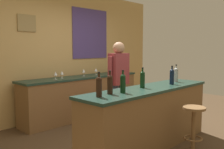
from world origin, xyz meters
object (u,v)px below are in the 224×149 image
(wine_glass_b, at_px, (62,73))
(bartender, at_px, (119,80))
(wine_bottle_b, at_px, (110,84))
(wine_bottle_e, at_px, (172,76))
(wine_bottle_d, at_px, (142,79))
(wine_bottle_f, at_px, (176,74))
(wine_glass_c, at_px, (84,71))
(wine_glass_d, at_px, (96,70))
(wine_bottle_c, at_px, (123,83))
(wine_bottle_a, at_px, (99,86))
(wine_glass_a, at_px, (56,74))
(bar_stool, at_px, (194,122))
(wine_glass_e, at_px, (114,69))

(wine_glass_b, bearing_deg, bartender, -71.95)
(wine_bottle_b, height_order, wine_bottle_e, same)
(wine_bottle_d, relative_size, wine_bottle_f, 1.00)
(wine_glass_b, relative_size, wine_glass_c, 1.00)
(wine_glass_b, xyz_separation_m, wine_glass_d, (0.94, 0.01, 0.00))
(wine_bottle_f, relative_size, wine_glass_b, 1.97)
(bartender, distance_m, wine_bottle_d, 0.85)
(wine_bottle_e, bearing_deg, wine_glass_d, 83.23)
(wine_bottle_b, distance_m, wine_bottle_c, 0.19)
(wine_bottle_a, relative_size, wine_glass_d, 1.97)
(bartender, relative_size, wine_bottle_a, 5.29)
(wine_bottle_b, distance_m, wine_bottle_f, 1.63)
(wine_bottle_e, height_order, wine_glass_a, wine_bottle_e)
(wine_bottle_a, bearing_deg, bar_stool, -25.57)
(bartender, bearing_deg, wine_bottle_c, -134.76)
(wine_bottle_b, bearing_deg, wine_bottle_d, 0.83)
(wine_bottle_d, bearing_deg, wine_glass_e, 54.06)
(wine_bottle_a, bearing_deg, bartender, 33.51)
(wine_bottle_d, bearing_deg, wine_bottle_c, -172.10)
(wine_bottle_d, xyz_separation_m, wine_glass_e, (1.39, 1.92, -0.05))
(wine_bottle_d, bearing_deg, wine_bottle_b, -179.17)
(bar_stool, bearing_deg, wine_bottle_a, 154.43)
(wine_bottle_b, bearing_deg, bar_stool, -32.13)
(wine_glass_a, xyz_separation_m, wine_glass_c, (0.76, 0.06, 0.00))
(wine_bottle_e, relative_size, wine_glass_c, 1.97)
(wine_bottle_d, xyz_separation_m, wine_glass_b, (-0.07, 1.98, -0.05))
(wine_bottle_b, bearing_deg, wine_bottle_c, -18.95)
(wine_glass_c, bearing_deg, wine_glass_d, -0.61)
(bartender, bearing_deg, wine_bottle_a, -146.49)
(wine_bottle_c, distance_m, wine_glass_a, 2.02)
(bartender, xyz_separation_m, wine_bottle_e, (0.30, -0.91, 0.12))
(wine_glass_e, bearing_deg, wine_bottle_c, -133.83)
(bartender, xyz_separation_m, wine_bottle_b, (-1.02, -0.79, 0.12))
(wine_bottle_a, xyz_separation_m, wine_glass_a, (0.68, 1.98, -0.05))
(bar_stool, relative_size, wine_bottle_c, 2.22)
(wine_glass_a, distance_m, wine_glass_b, 0.19)
(wine_bottle_b, bearing_deg, bartender, 37.60)
(bar_stool, height_order, wine_bottle_f, wine_bottle_f)
(wine_bottle_a, distance_m, wine_bottle_c, 0.41)
(bar_stool, height_order, wine_bottle_d, wine_bottle_d)
(wine_bottle_b, distance_m, wine_glass_c, 2.34)
(bartender, height_order, wine_bottle_a, bartender)
(bartender, xyz_separation_m, wine_bottle_c, (-0.84, -0.85, 0.12))
(wine_bottle_a, bearing_deg, wine_bottle_c, -2.50)
(bartender, xyz_separation_m, wine_glass_c, (0.19, 1.22, 0.07))
(wine_bottle_f, xyz_separation_m, wine_glass_b, (-1.00, 2.00, -0.05))
(bartender, xyz_separation_m, wine_glass_b, (-0.39, 1.20, 0.07))
(wine_bottle_c, bearing_deg, wine_glass_e, 46.17)
(bartender, distance_m, wine_bottle_b, 1.30)
(bartender, height_order, wine_glass_e, bartender)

